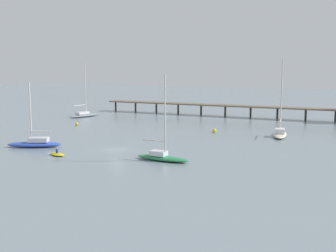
# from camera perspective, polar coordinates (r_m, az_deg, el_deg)

# --- Properties ---
(ground_plane) EXTENTS (400.00, 400.00, 0.00)m
(ground_plane) POSITION_cam_1_polar(r_m,az_deg,el_deg) (64.83, -6.95, -3.18)
(ground_plane) COLOR gray
(pier) EXTENTS (67.56, 5.49, 7.55)m
(pier) POSITION_cam_1_polar(r_m,az_deg,el_deg) (105.75, 13.46, 2.90)
(pier) COLOR brown
(pier) RESTS_ON ground_plane
(sailboat_gray) EXTENTS (3.95, 9.57, 13.59)m
(sailboat_gray) POSITION_cam_1_polar(r_m,az_deg,el_deg) (109.12, -11.18, 1.60)
(sailboat_gray) COLOR gray
(sailboat_gray) RESTS_ON ground_plane
(sailboat_blue) EXTENTS (8.54, 6.02, 10.11)m
(sailboat_blue) POSITION_cam_1_polar(r_m,az_deg,el_deg) (69.51, -17.42, -2.19)
(sailboat_blue) COLOR #2D4CB7
(sailboat_blue) RESTS_ON ground_plane
(sailboat_green) EXTENTS (7.75, 2.10, 11.53)m
(sailboat_green) POSITION_cam_1_polar(r_m,az_deg,el_deg) (56.80, -0.81, -4.00)
(sailboat_green) COLOR #287F4C
(sailboat_green) RESTS_ON ground_plane
(sailboat_cream) EXTENTS (4.00, 9.28, 13.96)m
(sailboat_cream) POSITION_cam_1_polar(r_m,az_deg,el_deg) (79.24, 14.81, -0.81)
(sailboat_cream) COLOR beige
(sailboat_cream) RESTS_ON ground_plane
(dinghy_yellow) EXTENTS (3.16, 2.04, 1.14)m
(dinghy_yellow) POSITION_cam_1_polar(r_m,az_deg,el_deg) (62.13, -14.67, -3.67)
(dinghy_yellow) COLOR yellow
(dinghy_yellow) RESTS_ON ground_plane
(mooring_buoy_outer) EXTENTS (0.77, 0.77, 0.77)m
(mooring_buoy_outer) POSITION_cam_1_polar(r_m,az_deg,el_deg) (81.56, 6.25, -0.62)
(mooring_buoy_outer) COLOR yellow
(mooring_buoy_outer) RESTS_ON ground_plane
(mooring_buoy_mid) EXTENTS (0.67, 0.67, 0.67)m
(mooring_buoy_mid) POSITION_cam_1_polar(r_m,az_deg,el_deg) (93.15, -12.16, 0.27)
(mooring_buoy_mid) COLOR yellow
(mooring_buoy_mid) RESTS_ON ground_plane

